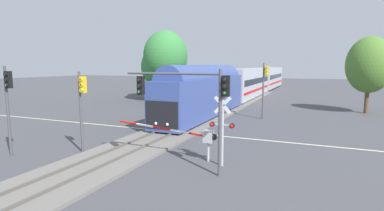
% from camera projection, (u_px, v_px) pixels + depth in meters
% --- Properties ---
extents(ground_plane, '(220.00, 220.00, 0.00)m').
position_uv_depth(ground_plane, '(173.00, 132.00, 25.03)').
color(ground_plane, '#47474C').
extents(road_centre_stripe, '(44.00, 0.20, 0.01)m').
position_uv_depth(road_centre_stripe, '(173.00, 132.00, 25.03)').
color(road_centre_stripe, beige).
rests_on(road_centre_stripe, ground).
extents(railway_track, '(4.40, 80.00, 0.32)m').
position_uv_depth(railway_track, '(173.00, 130.00, 25.02)').
color(railway_track, slate).
rests_on(railway_track, ground).
extents(commuter_train, '(3.04, 63.94, 5.16)m').
position_uv_depth(commuter_train, '(248.00, 82.00, 50.10)').
color(commuter_train, '#384C93').
rests_on(commuter_train, railway_track).
extents(crossing_gate_near, '(6.58, 0.40, 1.97)m').
position_uv_depth(crossing_gate_near, '(195.00, 135.00, 17.45)').
color(crossing_gate_near, '#B7B7BC').
rests_on(crossing_gate_near, ground).
extents(crossing_signal_mast, '(1.36, 0.44, 3.93)m').
position_uv_depth(crossing_signal_mast, '(222.00, 123.00, 16.17)').
color(crossing_signal_mast, '#B2B2B7').
rests_on(crossing_signal_mast, ground).
extents(traffic_signal_near_right, '(5.69, 0.38, 5.29)m').
position_uv_depth(traffic_signal_near_right, '(190.00, 94.00, 15.06)').
color(traffic_signal_near_right, '#4C4C51').
rests_on(traffic_signal_near_right, ground).
extents(traffic_signal_near_left, '(0.53, 0.38, 5.42)m').
position_uv_depth(traffic_signal_near_left, '(8.00, 96.00, 17.82)').
color(traffic_signal_near_left, '#4C4C51').
rests_on(traffic_signal_near_left, ground).
extents(traffic_signal_median, '(0.53, 0.38, 5.08)m').
position_uv_depth(traffic_signal_median, '(82.00, 99.00, 18.63)').
color(traffic_signal_median, '#4C4C51').
rests_on(traffic_signal_median, ground).
extents(traffic_signal_far_side, '(0.53, 0.38, 5.69)m').
position_uv_depth(traffic_signal_far_side, '(265.00, 82.00, 30.37)').
color(traffic_signal_far_side, '#4C4C51').
rests_on(traffic_signal_far_side, ground).
extents(pine_left_background, '(6.51, 6.51, 8.81)m').
position_uv_depth(pine_left_background, '(161.00, 67.00, 49.96)').
color(pine_left_background, brown).
rests_on(pine_left_background, ground).
extents(maple_right_background, '(4.94, 4.94, 8.66)m').
position_uv_depth(maple_right_background, '(369.00, 65.00, 33.87)').
color(maple_right_background, brown).
rests_on(maple_right_background, ground).
extents(oak_behind_train, '(6.54, 6.54, 10.58)m').
position_uv_depth(oak_behind_train, '(165.00, 57.00, 44.81)').
color(oak_behind_train, brown).
rests_on(oak_behind_train, ground).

